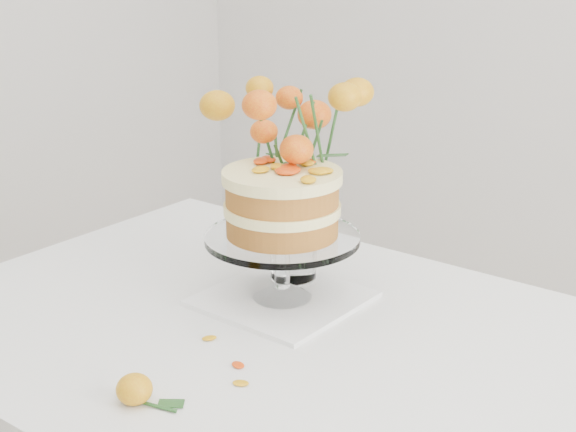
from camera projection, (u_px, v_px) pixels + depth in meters
name	position (u px, v px, depth m)	size (l,w,h in m)	color
table	(300.00, 379.00, 1.41)	(1.43, 0.93, 0.76)	tan
napkin	(282.00, 299.00, 1.52)	(0.27, 0.27, 0.01)	white
cake_stand	(282.00, 210.00, 1.47)	(0.29, 0.29, 0.26)	white
rose_vase	(294.00, 152.00, 1.53)	(0.36, 0.36, 0.46)	white
loose_rose_near	(135.00, 389.00, 1.18)	(0.10, 0.05, 0.05)	gold
stray_petal_a	(209.00, 338.00, 1.38)	(0.03, 0.02, 0.00)	orange
stray_petal_b	(238.00, 365.00, 1.29)	(0.03, 0.02, 0.00)	orange
stray_petal_c	(241.00, 383.00, 1.24)	(0.03, 0.02, 0.00)	orange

